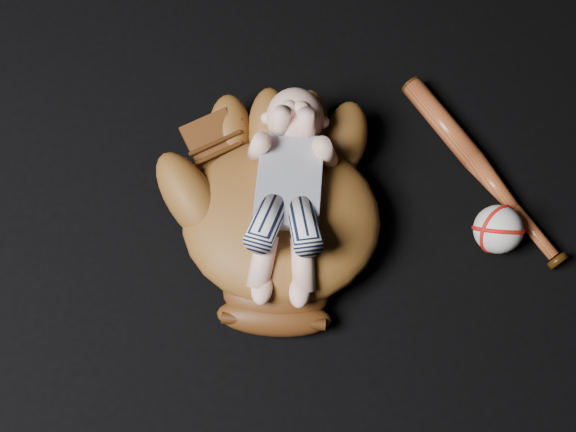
{
  "coord_description": "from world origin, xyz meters",
  "views": [
    {
      "loc": [
        -0.03,
        -0.46,
        1.11
      ],
      "look_at": [
        -0.01,
        0.01,
        0.08
      ],
      "focal_mm": 45.0,
      "sensor_mm": 36.0,
      "label": 1
    }
  ],
  "objects": [
    {
      "name": "baseball_glove",
      "position": [
        -0.02,
        0.02,
        0.07
      ],
      "size": [
        0.44,
        0.49,
        0.14
      ],
      "primitive_type": null,
      "rotation": [
        0.0,
        0.0,
        -0.12
      ],
      "color": "brown",
      "rests_on": "ground"
    },
    {
      "name": "baseball",
      "position": [
        0.33,
        -0.01,
        0.04
      ],
      "size": [
        0.1,
        0.1,
        0.08
      ],
      "primitive_type": "sphere",
      "rotation": [
        0.0,
        0.0,
        0.24
      ],
      "color": "silver",
      "rests_on": "ground"
    },
    {
      "name": "newborn_baby",
      "position": [
        -0.01,
        0.03,
        0.12
      ],
      "size": [
        0.2,
        0.37,
        0.14
      ],
      "primitive_type": null,
      "rotation": [
        0.0,
        0.0,
        -0.13
      ],
      "color": "#EBB098",
      "rests_on": "baseball_glove"
    },
    {
      "name": "baseball_bat",
      "position": [
        0.33,
        0.11,
        0.02
      ],
      "size": [
        0.23,
        0.38,
        0.04
      ],
      "primitive_type": null,
      "rotation": [
        0.0,
        0.0,
        0.51
      ],
      "color": "#963E1D",
      "rests_on": "ground"
    }
  ]
}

